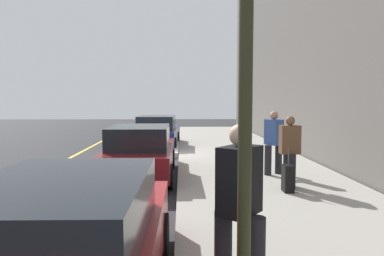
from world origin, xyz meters
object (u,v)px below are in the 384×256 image
at_px(pedestrian_black_coat, 239,203).
at_px(traffic_light_pole, 246,31).
at_px(pedestrian_blue_coat, 274,141).
at_px(rolling_suitcase, 288,178).
at_px(pedestrian_brown_coat, 290,149).
at_px(parked_car_navy, 157,132).
at_px(parked_car_maroon, 140,152).
at_px(parked_car_red, 67,249).

bearing_deg(pedestrian_black_coat, traffic_light_pole, 173.61).
distance_m(pedestrian_blue_coat, rolling_suitcase, 2.09).
height_order(pedestrian_brown_coat, pedestrian_blue_coat, pedestrian_blue_coat).
bearing_deg(traffic_light_pole, parked_car_navy, 6.71).
bearing_deg(parked_car_maroon, traffic_light_pole, -167.08).
height_order(pedestrian_black_coat, rolling_suitcase, pedestrian_black_coat).
xyz_separation_m(pedestrian_blue_coat, traffic_light_pole, (-7.16, 2.05, 1.72)).
height_order(parked_car_red, pedestrian_blue_coat, pedestrian_blue_coat).
distance_m(parked_car_red, rolling_suitcase, 5.87).
xyz_separation_m(parked_car_red, pedestrian_brown_coat, (5.13, -3.76, 0.30)).
xyz_separation_m(parked_car_red, traffic_light_pole, (-0.54, -1.69, 2.06)).
bearing_deg(traffic_light_pole, pedestrian_blue_coat, -15.98).
distance_m(parked_car_maroon, pedestrian_brown_coat, 4.18).
xyz_separation_m(pedestrian_black_coat, traffic_light_pole, (-0.81, 0.09, 1.69)).
height_order(parked_car_red, parked_car_maroon, same).
xyz_separation_m(parked_car_red, parked_car_navy, (13.50, -0.04, -0.00)).
bearing_deg(parked_car_navy, pedestrian_blue_coat, -151.70).
bearing_deg(pedestrian_brown_coat, traffic_light_pole, 159.97).
xyz_separation_m(parked_car_navy, pedestrian_brown_coat, (-8.37, -3.72, 0.31)).
distance_m(pedestrian_blue_coat, traffic_light_pole, 7.65).
bearing_deg(parked_car_maroon, pedestrian_blue_coat, -94.15).
xyz_separation_m(parked_car_maroon, rolling_suitcase, (-2.26, -3.60, -0.30)).
bearing_deg(pedestrian_blue_coat, parked_car_navy, 28.30).
bearing_deg(pedestrian_blue_coat, pedestrian_black_coat, 162.85).
height_order(parked_car_maroon, pedestrian_black_coat, pedestrian_black_coat).
distance_m(pedestrian_black_coat, rolling_suitcase, 4.77).
distance_m(parked_car_maroon, rolling_suitcase, 4.26).
height_order(pedestrian_black_coat, traffic_light_pole, traffic_light_pole).
bearing_deg(pedestrian_black_coat, pedestrian_blue_coat, -17.15).
relative_size(pedestrian_black_coat, pedestrian_blue_coat, 1.04).
bearing_deg(parked_car_maroon, parked_car_navy, -0.46).
bearing_deg(traffic_light_pole, parked_car_red, 72.21).
height_order(pedestrian_brown_coat, rolling_suitcase, pedestrian_brown_coat).
relative_size(parked_car_red, pedestrian_brown_coat, 2.75).
height_order(parked_car_red, pedestrian_black_coat, pedestrian_black_coat).
bearing_deg(parked_car_red, rolling_suitcase, -37.72).
bearing_deg(parked_car_navy, parked_car_red, 179.85).
height_order(parked_car_red, traffic_light_pole, traffic_light_pole).
bearing_deg(parked_car_navy, pedestrian_brown_coat, -156.02).
xyz_separation_m(parked_car_red, parked_car_maroon, (6.89, 0.02, -0.00)).
xyz_separation_m(pedestrian_brown_coat, traffic_light_pole, (-5.67, 2.07, 1.76)).
bearing_deg(parked_car_navy, parked_car_maroon, 179.54).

